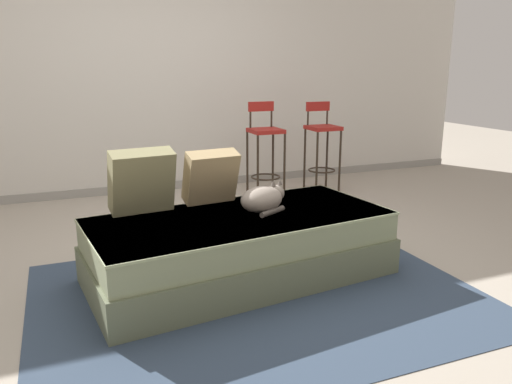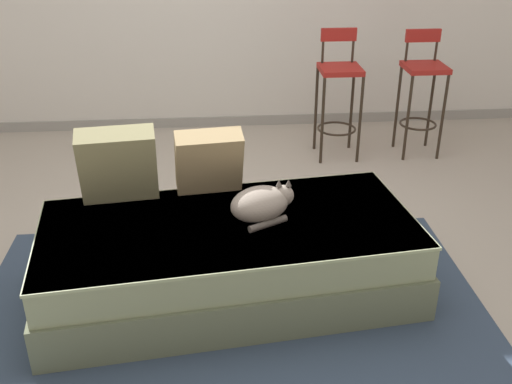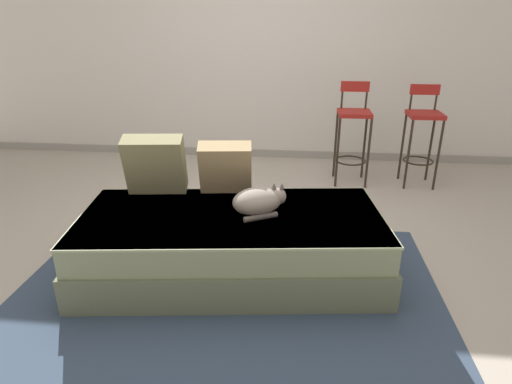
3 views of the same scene
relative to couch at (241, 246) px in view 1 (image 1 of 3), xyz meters
name	(u,v)px [view 1 (image 1 of 3)]	position (x,y,z in m)	size (l,w,h in m)	color
ground_plane	(222,256)	(0.00, 0.40, -0.22)	(16.00, 16.00, 0.00)	#A89E8E
wall_back_panel	(156,73)	(0.00, 2.65, 1.08)	(8.00, 0.10, 2.60)	silver
wall_baseboard_trim	(162,186)	(0.00, 2.60, -0.17)	(8.00, 0.02, 0.09)	gray
area_rug	(258,295)	(0.00, -0.30, -0.22)	(2.66, 2.02, 0.01)	#334256
couch	(241,246)	(0.00, 0.00, 0.00)	(2.05, 1.14, 0.43)	#636B50
throw_pillow_corner	(142,181)	(-0.58, 0.29, 0.43)	(0.43, 0.29, 0.43)	#847F56
throw_pillow_middle	(211,177)	(-0.09, 0.35, 0.41)	(0.39, 0.28, 0.39)	tan
cat	(263,199)	(0.18, 0.04, 0.30)	(0.40, 0.36, 0.20)	gray
bar_stool_near_window	(265,145)	(0.95, 1.84, 0.36)	(0.32, 0.32, 1.01)	#2D2319
bar_stool_by_doorway	(322,140)	(1.63, 1.84, 0.36)	(0.32, 0.32, 0.99)	#2D2319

